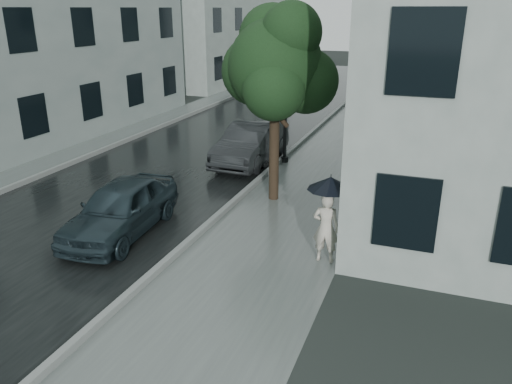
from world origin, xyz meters
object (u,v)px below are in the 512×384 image
at_px(pedestrian, 326,228).
at_px(car_near, 121,208).
at_px(car_far, 251,143).
at_px(lamp_post, 282,79).
at_px(street_tree, 276,65).

xyz_separation_m(pedestrian, car_near, (-5.08, -0.31, -0.13)).
height_order(pedestrian, car_far, pedestrian).
distance_m(lamp_post, car_far, 2.51).
bearing_deg(street_tree, pedestrian, -55.95).
bearing_deg(pedestrian, car_near, 2.59).
relative_size(pedestrian, car_far, 0.36).
bearing_deg(car_far, lamp_post, 26.33).
distance_m(pedestrian, lamp_post, 8.05).
height_order(pedestrian, street_tree, street_tree).
distance_m(street_tree, car_far, 4.87).
relative_size(lamp_post, car_near, 1.32).
bearing_deg(pedestrian, lamp_post, -66.20).
relative_size(pedestrian, car_near, 0.41).
height_order(pedestrian, car_near, pedestrian).
distance_m(pedestrian, car_far, 7.81).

